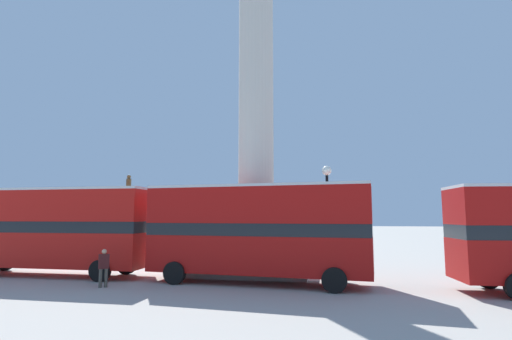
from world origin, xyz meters
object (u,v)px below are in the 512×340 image
object	(u,v)px
monument_column	(256,152)
pedestrian_near_lamp	(104,266)
bus_a	(258,229)
bus_b	(50,227)
street_lamp	(328,210)
equestrian_statue	(127,235)

from	to	relation	value
monument_column	pedestrian_near_lamp	xyz separation A→B (m)	(-5.46, -5.92, -5.69)
bus_a	bus_b	distance (m)	10.96
monument_column	pedestrian_near_lamp	bearing A→B (deg)	-132.67
bus_a	pedestrian_near_lamp	xyz separation A→B (m)	(-6.29, -2.25, -1.55)
pedestrian_near_lamp	bus_b	bearing A→B (deg)	-70.02
monument_column	pedestrian_near_lamp	world-z (taller)	monument_column
street_lamp	pedestrian_near_lamp	world-z (taller)	street_lamp
equestrian_statue	bus_a	bearing A→B (deg)	-8.95
equestrian_statue	bus_b	bearing A→B (deg)	-61.22
monument_column	equestrian_statue	world-z (taller)	monument_column
bus_a	equestrian_statue	xyz separation A→B (m)	(-11.08, 8.29, -0.78)
equestrian_statue	street_lamp	distance (m)	15.68
street_lamp	pedestrian_near_lamp	distance (m)	10.51
bus_b	equestrian_statue	xyz separation A→B (m)	(-0.13, 8.02, -0.78)
pedestrian_near_lamp	equestrian_statue	bearing A→B (deg)	-107.22
bus_a	street_lamp	size ratio (longest dim) A/B	1.87
monument_column	bus_a	bearing A→B (deg)	-77.26
bus_b	pedestrian_near_lamp	bearing A→B (deg)	-28.07
bus_a	pedestrian_near_lamp	world-z (taller)	bus_a
street_lamp	equestrian_statue	bearing A→B (deg)	155.43
monument_column	street_lamp	distance (m)	5.43
bus_b	bus_a	bearing A→B (deg)	-1.14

